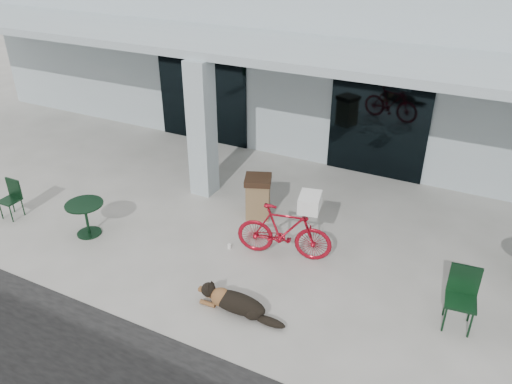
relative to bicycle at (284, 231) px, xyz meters
The scene contains 14 objects.
ground 1.54m from the bicycle, 147.58° to the right, with size 80.00×80.00×0.00m, color #AFACA5.
building 8.00m from the bicycle, 98.97° to the left, with size 22.00×7.00×4.50m, color #A4B4B9.
storefront_glass_left 6.15m from the bicycle, 136.42° to the left, with size 2.80×0.06×2.70m, color black.
storefront_glass_right 4.32m from the bicycle, 82.14° to the left, with size 2.40×0.06×2.70m, color black.
column 3.28m from the bicycle, 150.70° to the left, with size 0.50×0.50×3.12m, color #A4B4B9.
overhang 4.07m from the bicycle, 113.34° to the left, with size 22.00×2.80×0.18m, color #A4B4B9.
bicycle is the anchor object (origin of this frame).
laundry_basket 0.83m from the bicycle, 12.20° to the left, with size 0.50×0.37×0.30m, color white.
dog 1.81m from the bicycle, 91.23° to the right, with size 1.18×0.39×0.39m, color black, non-canonical shape.
cup_near_dog 1.19m from the bicycle, 165.72° to the right, with size 0.07×0.07×0.09m, color white.
cafe_table_near 4.04m from the bicycle, 163.94° to the right, with size 0.76×0.76×0.71m, color black, non-canonical shape.
cafe_chair_near 5.97m from the bicycle, 166.86° to the right, with size 0.38×0.42×0.85m, color black, non-canonical shape.
cafe_chair_far_a 3.25m from the bicycle, ahead, with size 0.47×0.51×1.03m, color black, non-canonical shape.
trash_receptacle 1.55m from the bicycle, 135.16° to the left, with size 0.55×0.55×0.94m, color brown, non-canonical shape.
Camera 1 is at (4.29, -6.45, 5.68)m, focal length 35.00 mm.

